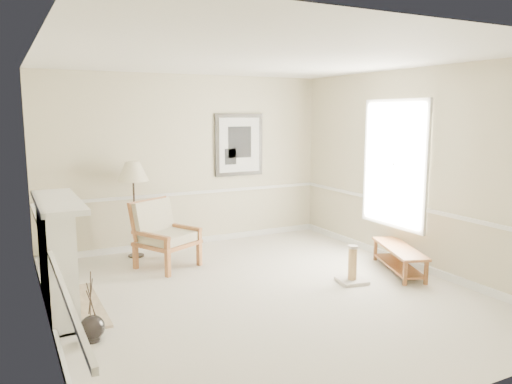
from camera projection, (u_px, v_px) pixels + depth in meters
ground at (264, 294)px, 6.31m from camera, size 5.50×5.50×0.00m
room at (271, 145)px, 6.14m from camera, size 5.04×5.54×2.92m
fireplace at (58, 257)px, 5.67m from camera, size 0.64×1.64×1.31m
floor_vase at (92, 328)px, 4.98m from camera, size 0.25×0.25×0.73m
armchair at (162, 231)px, 7.38m from camera, size 1.03×1.05×0.99m
floor_lamp at (133, 174)px, 7.74m from camera, size 0.62×0.62×1.52m
bench at (399, 255)px, 7.15m from camera, size 0.82×1.32×0.36m
scratching_post at (352, 271)px, 6.71m from camera, size 0.42×0.42×0.51m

